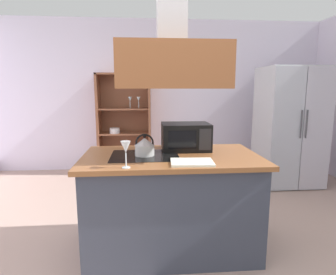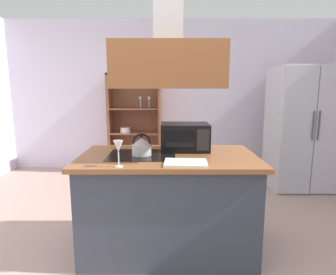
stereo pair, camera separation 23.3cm
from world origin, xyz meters
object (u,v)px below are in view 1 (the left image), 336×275
at_px(dish_cabinet, 125,129).
at_px(microwave, 186,137).
at_px(wine_glass_on_counter, 126,148).
at_px(kettle, 145,147).
at_px(cutting_board, 192,162).
at_px(refrigerator, 290,127).

xyz_separation_m(dish_cabinet, microwave, (0.76, -2.37, 0.25)).
xyz_separation_m(dish_cabinet, wine_glass_on_counter, (0.22, -2.97, 0.28)).
xyz_separation_m(kettle, wine_glass_on_counter, (-0.14, -0.38, 0.07)).
distance_m(kettle, microwave, 0.46).
bearing_deg(cutting_board, kettle, 141.97).
height_order(dish_cabinet, cutting_board, dish_cabinet).
distance_m(dish_cabinet, kettle, 2.62).
distance_m(refrigerator, microwave, 2.36).
height_order(kettle, cutting_board, kettle).
bearing_deg(refrigerator, kettle, -143.00).
relative_size(kettle, microwave, 0.42).
xyz_separation_m(refrigerator, wine_glass_on_counter, (-2.38, -2.07, 0.15)).
relative_size(dish_cabinet, cutting_board, 5.14).
relative_size(refrigerator, cutting_board, 5.33).
distance_m(microwave, wine_glass_on_counter, 0.81).
bearing_deg(cutting_board, dish_cabinet, 104.35).
distance_m(refrigerator, kettle, 2.80).
relative_size(dish_cabinet, microwave, 3.80).
xyz_separation_m(dish_cabinet, kettle, (0.36, -2.59, 0.21)).
relative_size(dish_cabinet, wine_glass_on_counter, 8.49).
xyz_separation_m(kettle, cutting_board, (0.38, -0.30, -0.07)).
bearing_deg(microwave, wine_glass_on_counter, -132.07).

